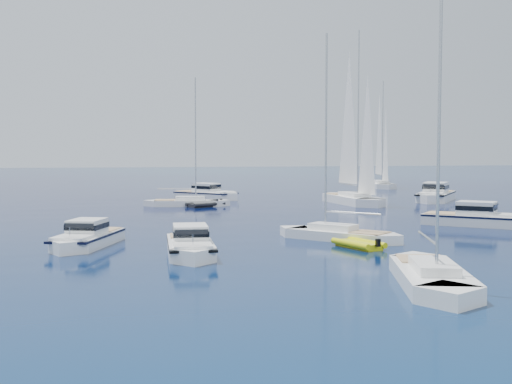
% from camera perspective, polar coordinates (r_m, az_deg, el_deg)
% --- Properties ---
extents(ground, '(400.00, 400.00, 0.00)m').
position_cam_1_polar(ground, '(32.84, 4.71, -6.51)').
color(ground, '#082D52').
rests_on(ground, ground).
extents(motor_cruiser_near, '(2.93, 8.23, 2.13)m').
position_cam_1_polar(motor_cruiser_near, '(36.56, -5.73, -5.48)').
color(motor_cruiser_near, white).
rests_on(motor_cruiser_near, ground).
extents(motor_cruiser_right, '(8.75, 8.11, 2.40)m').
position_cam_1_polar(motor_cruiser_right, '(53.06, 18.82, -2.82)').
color(motor_cruiser_right, silver).
rests_on(motor_cruiser_right, ground).
extents(motor_cruiser_left, '(4.97, 8.37, 2.10)m').
position_cam_1_polar(motor_cruiser_left, '(40.80, -14.55, -4.63)').
color(motor_cruiser_left, white).
rests_on(motor_cruiser_left, ground).
extents(motor_cruiser_distant, '(8.92, 10.38, 2.77)m').
position_cam_1_polar(motor_cruiser_distant, '(77.56, 15.35, -0.77)').
color(motor_cruiser_distant, white).
rests_on(motor_cruiser_distant, ground).
extents(motor_cruiser_horizon, '(8.44, 8.67, 2.43)m').
position_cam_1_polar(motor_cruiser_horizon, '(78.20, -4.25, -0.62)').
color(motor_cruiser_horizon, white).
rests_on(motor_cruiser_horizon, ground).
extents(sailboat_fore, '(5.63, 10.84, 15.43)m').
position_cam_1_polar(sailboat_fore, '(29.44, 15.03, -7.81)').
color(sailboat_fore, white).
rests_on(sailboat_fore, ground).
extents(sailboat_mid_r, '(8.13, 8.63, 13.84)m').
position_cam_1_polar(sailboat_mid_r, '(42.83, 7.15, -4.15)').
color(sailboat_mid_r, white).
rests_on(sailboat_mid_r, ground).
extents(sailboat_centre, '(9.68, 3.92, 13.84)m').
position_cam_1_polar(sailboat_centre, '(68.63, -6.04, -1.22)').
color(sailboat_centre, silver).
rests_on(sailboat_centre, ground).
extents(sailboat_sails_r, '(4.25, 13.25, 19.20)m').
position_cam_1_polar(sailboat_sails_r, '(72.14, 8.39, -1.01)').
color(sailboat_sails_r, white).
rests_on(sailboat_sails_r, ground).
extents(sailboat_sails_far, '(4.86, 11.96, 17.08)m').
position_cam_1_polar(sailboat_sails_far, '(103.98, 10.76, 0.38)').
color(sailboat_sails_far, silver).
rests_on(sailboat_sails_far, ground).
extents(tender_yellow, '(2.91, 3.92, 0.95)m').
position_cam_1_polar(tender_yellow, '(39.50, 8.92, -4.82)').
color(tender_yellow, '#CACD0C').
rests_on(tender_yellow, ground).
extents(tender_grey_far, '(4.63, 3.90, 0.95)m').
position_cam_1_polar(tender_grey_far, '(67.53, -4.43, -1.29)').
color(tender_grey_far, black).
rests_on(tender_grey_far, ground).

